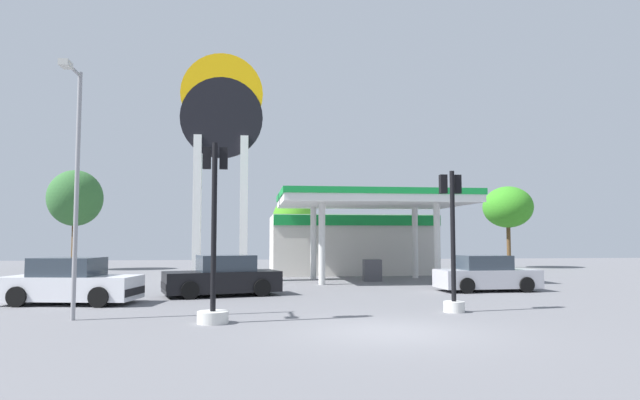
% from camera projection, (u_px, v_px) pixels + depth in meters
% --- Properties ---
extents(ground_plane, '(90.00, 90.00, 0.00)m').
position_uv_depth(ground_plane, '(390.00, 332.00, 12.97)').
color(ground_plane, slate).
rests_on(ground_plane, ground).
extents(gas_station, '(9.84, 13.74, 4.54)m').
position_uv_depth(gas_station, '(352.00, 239.00, 34.32)').
color(gas_station, beige).
rests_on(gas_station, ground).
extents(station_pole_sign, '(4.21, 0.56, 11.75)m').
position_uv_depth(station_pole_sign, '(221.00, 135.00, 28.43)').
color(station_pole_sign, white).
rests_on(station_pole_sign, ground).
extents(car_0, '(4.21, 2.05, 1.48)m').
position_uv_depth(car_0, '(486.00, 275.00, 23.03)').
color(car_0, black).
rests_on(car_0, ground).
extents(car_1, '(4.55, 2.52, 1.54)m').
position_uv_depth(car_1, '(71.00, 283.00, 18.50)').
color(car_1, black).
rests_on(car_1, ground).
extents(car_2, '(4.63, 2.85, 1.55)m').
position_uv_depth(car_2, '(223.00, 277.00, 21.20)').
color(car_2, black).
rests_on(car_2, ground).
extents(traffic_signal_0, '(0.65, 0.67, 4.21)m').
position_uv_depth(traffic_signal_0, '(453.00, 255.00, 16.58)').
color(traffic_signal_0, silver).
rests_on(traffic_signal_0, ground).
extents(traffic_signal_1, '(0.80, 0.80, 4.69)m').
position_uv_depth(traffic_signal_1, '(214.00, 264.00, 14.39)').
color(traffic_signal_1, silver).
rests_on(traffic_signal_1, ground).
extents(tree_0, '(3.74, 3.74, 6.98)m').
position_uv_depth(tree_0, '(75.00, 198.00, 38.86)').
color(tree_0, brown).
rests_on(tree_0, ground).
extents(tree_1, '(2.86, 2.86, 5.02)m').
position_uv_depth(tree_1, '(293.00, 218.00, 38.56)').
color(tree_1, brown).
rests_on(tree_1, ground).
extents(tree_2, '(3.67, 3.67, 6.07)m').
position_uv_depth(tree_2, '(508.00, 207.00, 41.44)').
color(tree_2, brown).
rests_on(tree_2, ground).
extents(corner_streetlamp, '(0.24, 1.48, 6.75)m').
position_uv_depth(corner_streetlamp, '(75.00, 168.00, 14.86)').
color(corner_streetlamp, gray).
rests_on(corner_streetlamp, ground).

